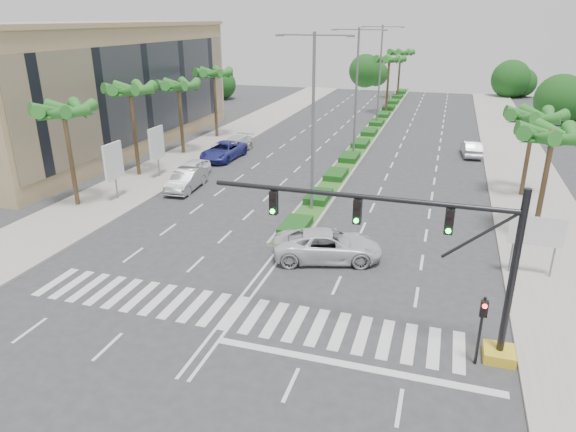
# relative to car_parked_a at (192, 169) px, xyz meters

# --- Properties ---
(ground) EXTENTS (160.00, 160.00, 0.00)m
(ground) POSITION_rel_car_parked_a_xyz_m (11.80, -18.81, -0.75)
(ground) COLOR #333335
(ground) RESTS_ON ground
(footpath_right) EXTENTS (6.00, 120.00, 0.15)m
(footpath_right) POSITION_rel_car_parked_a_xyz_m (27.00, 1.19, -0.68)
(footpath_right) COLOR gray
(footpath_right) RESTS_ON ground
(footpath_left) EXTENTS (6.00, 120.00, 0.15)m
(footpath_left) POSITION_rel_car_parked_a_xyz_m (-3.40, 1.19, -0.68)
(footpath_left) COLOR gray
(footpath_left) RESTS_ON ground
(median) EXTENTS (2.20, 75.00, 0.20)m
(median) POSITION_rel_car_parked_a_xyz_m (11.80, 26.19, -0.65)
(median) COLOR gray
(median) RESTS_ON ground
(median_grass) EXTENTS (1.80, 75.00, 0.04)m
(median_grass) POSITION_rel_car_parked_a_xyz_m (11.80, 26.19, -0.53)
(median_grass) COLOR #2D591E
(median_grass) RESTS_ON median
(building) EXTENTS (12.00, 36.00, 12.00)m
(building) POSITION_rel_car_parked_a_xyz_m (-14.20, 7.19, 5.25)
(building) COLOR tan
(building) RESTS_ON ground
(signal_gantry) EXTENTS (12.60, 1.20, 7.20)m
(signal_gantry) POSITION_rel_car_parked_a_xyz_m (21.07, -18.81, 2.71)
(signal_gantry) COLOR gold
(signal_gantry) RESTS_ON ground
(pedestrian_signal) EXTENTS (0.28, 0.36, 3.00)m
(pedestrian_signal) POSITION_rel_car_parked_a_xyz_m (22.40, -19.49, 1.29)
(pedestrian_signal) COLOR black
(pedestrian_signal) RESTS_ON ground
(direction_sign) EXTENTS (2.70, 0.11, 3.40)m
(direction_sign) POSITION_rel_car_parked_a_xyz_m (25.30, -10.82, 1.70)
(direction_sign) COLOR slate
(direction_sign) RESTS_ON ground
(billboard_near) EXTENTS (0.18, 2.10, 4.35)m
(billboard_near) POSITION_rel_car_parked_a_xyz_m (-2.70, -6.81, 2.21)
(billboard_near) COLOR slate
(billboard_near) RESTS_ON ground
(billboard_far) EXTENTS (0.18, 2.10, 4.35)m
(billboard_far) POSITION_rel_car_parked_a_xyz_m (-2.70, -0.81, 2.21)
(billboard_far) COLOR slate
(billboard_far) RESTS_ON ground
(palm_left_near) EXTENTS (4.57, 4.68, 7.55)m
(palm_left_near) POSITION_rel_car_parked_a_xyz_m (-4.70, -8.81, 5.94)
(palm_left_near) COLOR brown
(palm_left_near) RESTS_ON ground
(palm_left_mid) EXTENTS (4.57, 4.68, 7.95)m
(palm_left_mid) POSITION_rel_car_parked_a_xyz_m (-4.70, -0.81, 6.32)
(palm_left_mid) COLOR brown
(palm_left_mid) RESTS_ON ground
(palm_left_far) EXTENTS (4.57, 4.68, 7.35)m
(palm_left_far) POSITION_rel_car_parked_a_xyz_m (-4.70, 7.19, 5.74)
(palm_left_far) COLOR brown
(palm_left_far) RESTS_ON ground
(palm_left_end) EXTENTS (4.57, 4.68, 7.75)m
(palm_left_end) POSITION_rel_car_parked_a_xyz_m (-4.70, 15.19, 6.13)
(palm_left_end) COLOR brown
(palm_left_end) RESTS_ON ground
(palm_right_near) EXTENTS (4.57, 4.68, 7.05)m
(palm_right_near) POSITION_rel_car_parked_a_xyz_m (26.30, -4.81, 5.45)
(palm_right_near) COLOR brown
(palm_right_near) RESTS_ON ground
(palm_right_far) EXTENTS (4.57, 4.68, 6.75)m
(palm_right_far) POSITION_rel_car_parked_a_xyz_m (26.30, 3.19, 5.16)
(palm_right_far) COLOR brown
(palm_right_far) RESTS_ON ground
(palm_median_a) EXTENTS (4.57, 4.68, 8.05)m
(palm_median_a) POSITION_rel_car_parked_a_xyz_m (11.80, 36.19, 6.42)
(palm_median_a) COLOR brown
(palm_median_a) RESTS_ON ground
(palm_median_b) EXTENTS (4.57, 4.68, 8.05)m
(palm_median_b) POSITION_rel_car_parked_a_xyz_m (11.80, 51.19, 6.42)
(palm_median_b) COLOR brown
(palm_median_b) RESTS_ON ground
(streetlight_near) EXTENTS (5.10, 0.25, 12.00)m
(streetlight_near) POSITION_rel_car_parked_a_xyz_m (11.80, -4.81, 6.06)
(streetlight_near) COLOR slate
(streetlight_near) RESTS_ON ground
(streetlight_mid) EXTENTS (5.10, 0.25, 12.00)m
(streetlight_mid) POSITION_rel_car_parked_a_xyz_m (11.80, 11.19, 6.06)
(streetlight_mid) COLOR slate
(streetlight_mid) RESTS_ON ground
(streetlight_far) EXTENTS (5.10, 0.25, 12.00)m
(streetlight_far) POSITION_rel_car_parked_a_xyz_m (11.80, 27.19, 6.06)
(streetlight_far) COLOR slate
(streetlight_far) RESTS_ON ground
(car_parked_a) EXTENTS (1.83, 4.44, 1.51)m
(car_parked_a) POSITION_rel_car_parked_a_xyz_m (0.00, 0.00, 0.00)
(car_parked_a) COLOR white
(car_parked_a) RESTS_ON ground
(car_parked_b) EXTENTS (2.10, 5.11, 1.65)m
(car_parked_b) POSITION_rel_car_parked_a_xyz_m (1.05, -3.02, 0.07)
(car_parked_b) COLOR #A4A5A9
(car_parked_b) RESTS_ON ground
(car_parked_c) EXTENTS (3.02, 6.04, 1.64)m
(car_parked_c) POSITION_rel_car_parked_a_xyz_m (0.00, 6.51, 0.07)
(car_parked_c) COLOR navy
(car_parked_c) RESTS_ON ground
(car_parked_d) EXTENTS (2.50, 5.46, 1.55)m
(car_parked_d) POSITION_rel_car_parked_a_xyz_m (0.00, 9.32, 0.02)
(car_parked_d) COLOR silver
(car_parked_d) RESTS_ON ground
(car_crossing) EXTENTS (6.64, 4.42, 1.69)m
(car_crossing) POSITION_rel_car_parked_a_xyz_m (14.63, -11.94, 0.09)
(car_crossing) COLOR silver
(car_crossing) RESTS_ON ground
(car_right) EXTENTS (2.06, 4.77, 1.53)m
(car_right) POSITION_rel_car_parked_a_xyz_m (22.85, 14.94, 0.01)
(car_right) COLOR #ABACB0
(car_right) RESTS_ON ground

